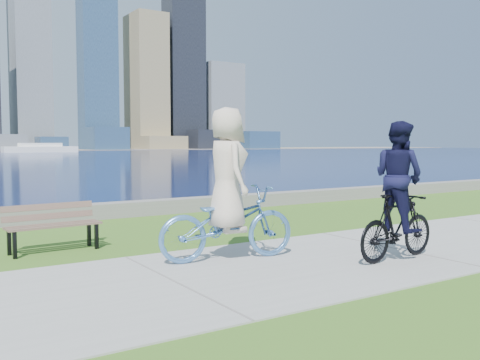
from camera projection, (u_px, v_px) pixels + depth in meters
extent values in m
plane|color=#355F19|center=(175.00, 283.00, 6.73)|extent=(320.00, 320.00, 0.00)
cube|color=gray|center=(175.00, 283.00, 6.73)|extent=(80.00, 3.50, 0.02)
cube|color=slate|center=(54.00, 214.00, 11.92)|extent=(90.00, 0.50, 0.35)
cube|color=navy|center=(52.00, 144.00, 123.18)|extent=(6.24, 6.12, 3.15)
cube|color=navy|center=(107.00, 139.00, 129.05)|extent=(8.53, 8.36, 5.51)
cube|color=#847351|center=(164.00, 143.00, 139.61)|extent=(10.88, 6.98, 3.51)
cube|color=black|center=(204.00, 139.00, 146.22)|extent=(7.02, 6.41, 5.30)
cube|color=navy|center=(258.00, 140.00, 151.72)|extent=(10.44, 6.97, 4.96)
cube|color=slate|center=(28.00, 7.00, 128.47)|extent=(8.19, 10.69, 68.88)
cube|color=navy|center=(97.00, 53.00, 135.28)|extent=(8.90, 6.28, 48.81)
cube|color=#847351|center=(146.00, 83.00, 144.96)|extent=(8.61, 11.65, 36.17)
cube|color=black|center=(184.00, 68.00, 150.52)|extent=(10.39, 7.10, 45.36)
cube|color=slate|center=(221.00, 106.00, 159.65)|extent=(11.59, 8.80, 25.17)
cube|color=white|center=(40.00, 149.00, 97.09)|extent=(12.72, 3.63, 1.09)
cube|color=white|center=(40.00, 145.00, 97.03)|extent=(7.27, 2.73, 0.64)
cube|color=black|center=(15.00, 245.00, 8.14)|extent=(0.06, 0.06, 0.42)
cube|color=black|center=(97.00, 236.00, 8.92)|extent=(0.06, 0.06, 0.42)
cube|color=black|center=(9.00, 242.00, 8.40)|extent=(0.06, 0.06, 0.42)
cube|color=black|center=(89.00, 234.00, 9.18)|extent=(0.06, 0.06, 0.42)
cube|color=brown|center=(57.00, 227.00, 8.51)|extent=(1.49, 0.20, 0.04)
cube|color=brown|center=(54.00, 225.00, 8.63)|extent=(1.49, 0.20, 0.04)
cube|color=brown|center=(51.00, 224.00, 8.75)|extent=(1.49, 0.20, 0.04)
cube|color=brown|center=(49.00, 216.00, 8.83)|extent=(1.49, 0.17, 0.11)
cube|color=brown|center=(48.00, 207.00, 8.84)|extent=(1.49, 0.17, 0.11)
imported|color=#5085C3|center=(227.00, 223.00, 7.97)|extent=(1.10, 2.21, 1.11)
imported|color=silver|center=(227.00, 170.00, 7.92)|extent=(0.74, 1.00, 1.85)
imported|color=black|center=(397.00, 226.00, 7.98)|extent=(0.60, 1.69, 1.00)
imported|color=black|center=(398.00, 177.00, 7.93)|extent=(0.67, 0.83, 1.64)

